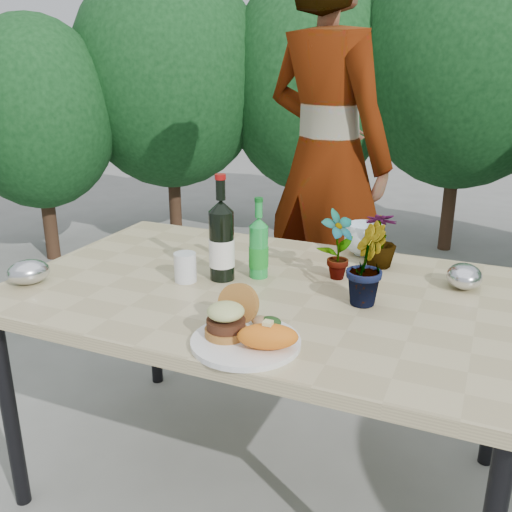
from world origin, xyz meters
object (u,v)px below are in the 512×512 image
at_px(patio_table, 266,304).
at_px(wine_bottle, 222,242).
at_px(person, 326,159).
at_px(dinner_plate, 246,342).

xyz_separation_m(patio_table, wine_bottle, (-0.16, 0.01, 0.18)).
bearing_deg(patio_table, person, 97.45).
distance_m(wine_bottle, person, 1.09).
bearing_deg(dinner_plate, person, 99.34).
xyz_separation_m(wine_bottle, person, (0.02, 1.09, 0.10)).
relative_size(dinner_plate, wine_bottle, 0.81).
bearing_deg(person, patio_table, 120.63).
bearing_deg(wine_bottle, dinner_plate, -32.30).
bearing_deg(wine_bottle, person, 112.97).
bearing_deg(patio_table, wine_bottle, 175.91).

